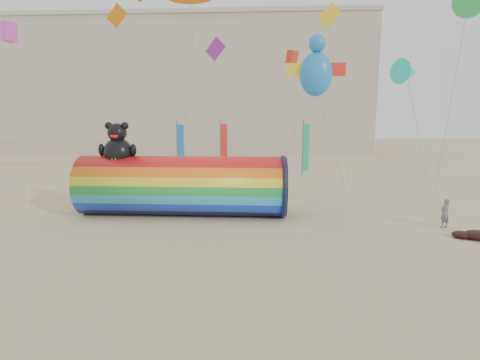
{
  "coord_description": "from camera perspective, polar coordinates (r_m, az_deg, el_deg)",
  "views": [
    {
      "loc": [
        1.52,
        -16.93,
        5.53
      ],
      "look_at": [
        0.5,
        1.5,
        2.4
      ],
      "focal_mm": 28.0,
      "sensor_mm": 36.0,
      "label": 1
    }
  ],
  "objects": [
    {
      "name": "ground",
      "position": [
        17.88,
        -1.89,
        -8.4
      ],
      "size": [
        160.0,
        160.0,
        0.0
      ],
      "primitive_type": "plane",
      "color": "#CCB58C",
      "rests_on": "ground"
    },
    {
      "name": "hotel_building",
      "position": [
        64.49,
        -9.21,
        13.76
      ],
      "size": [
        60.4,
        15.4,
        20.6
      ],
      "color": "#B7AD99",
      "rests_on": "ground"
    },
    {
      "name": "windsock_assembly",
      "position": [
        21.38,
        -8.72,
        -0.62
      ],
      "size": [
        11.56,
        3.52,
        5.33
      ],
      "color": "red",
      "rests_on": "ground"
    },
    {
      "name": "kite_handler",
      "position": [
        21.45,
        28.75,
        -4.45
      ],
      "size": [
        0.65,
        0.57,
        1.51
      ],
      "primitive_type": "imported",
      "rotation": [
        0.0,
        0.0,
        3.6
      ],
      "color": "slate",
      "rests_on": "ground"
    },
    {
      "name": "festival_banners",
      "position": [
        33.38,
        -0.24,
        4.66
      ],
      "size": [
        11.72,
        4.23,
        5.2
      ],
      "color": "#59595E",
      "rests_on": "ground"
    }
  ]
}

